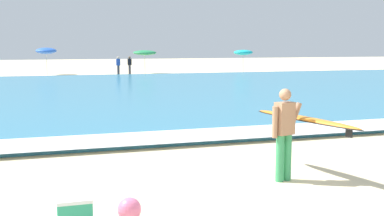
{
  "coord_description": "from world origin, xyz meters",
  "views": [
    {
      "loc": [
        -2.97,
        -7.24,
        2.52
      ],
      "look_at": [
        0.3,
        3.12,
        1.1
      ],
      "focal_mm": 45.22,
      "sensor_mm": 36.0,
      "label": 1
    }
  ],
  "objects_px": {
    "beach_umbrella_3": "(243,52)",
    "cooler_box": "(75,211)",
    "beachgoer_near_row_mid": "(118,65)",
    "surfer_with_board": "(295,125)",
    "beach_umbrella_2": "(145,53)",
    "beachgoer_near_row_left": "(130,65)",
    "beach_ball": "(129,209)",
    "beach_umbrella_1": "(46,51)"
  },
  "relations": [
    {
      "from": "beachgoer_near_row_mid",
      "to": "beach_umbrella_1",
      "type": "bearing_deg",
      "value": 149.8
    },
    {
      "from": "beachgoer_near_row_left",
      "to": "beach_ball",
      "type": "distance_m",
      "value": 34.35
    },
    {
      "from": "beachgoer_near_row_mid",
      "to": "beach_ball",
      "type": "xyz_separation_m",
      "value": [
        -5.02,
        -33.13,
        -0.67
      ]
    },
    {
      "from": "beach_umbrella_1",
      "to": "cooler_box",
      "type": "bearing_deg",
      "value": -90.28
    },
    {
      "from": "beach_umbrella_2",
      "to": "beachgoer_near_row_left",
      "type": "distance_m",
      "value": 2.56
    },
    {
      "from": "beach_umbrella_3",
      "to": "cooler_box",
      "type": "height_order",
      "value": "beach_umbrella_3"
    },
    {
      "from": "surfer_with_board",
      "to": "cooler_box",
      "type": "xyz_separation_m",
      "value": [
        -4.12,
        -1.12,
        -0.85
      ]
    },
    {
      "from": "surfer_with_board",
      "to": "beachgoer_near_row_mid",
      "type": "relative_size",
      "value": 1.74
    },
    {
      "from": "surfer_with_board",
      "to": "beach_ball",
      "type": "relative_size",
      "value": 7.94
    },
    {
      "from": "beach_umbrella_3",
      "to": "beachgoer_near_row_left",
      "type": "height_order",
      "value": "beach_umbrella_3"
    },
    {
      "from": "beach_umbrella_3",
      "to": "cooler_box",
      "type": "relative_size",
      "value": 4.28
    },
    {
      "from": "beach_umbrella_2",
      "to": "beach_umbrella_3",
      "type": "bearing_deg",
      "value": -8.45
    },
    {
      "from": "beach_umbrella_2",
      "to": "beachgoer_near_row_left",
      "type": "xyz_separation_m",
      "value": [
        -1.66,
        -1.67,
        -0.99
      ]
    },
    {
      "from": "surfer_with_board",
      "to": "beachgoer_near_row_left",
      "type": "relative_size",
      "value": 1.74
    },
    {
      "from": "beach_umbrella_1",
      "to": "beach_umbrella_3",
      "type": "xyz_separation_m",
      "value": [
        17.17,
        -2.23,
        -0.18
      ]
    },
    {
      "from": "beach_umbrella_3",
      "to": "beach_umbrella_2",
      "type": "bearing_deg",
      "value": 171.55
    },
    {
      "from": "beach_umbrella_1",
      "to": "beach_umbrella_3",
      "type": "height_order",
      "value": "beach_umbrella_1"
    },
    {
      "from": "beach_umbrella_2",
      "to": "beach_umbrella_3",
      "type": "xyz_separation_m",
      "value": [
        8.85,
        -1.32,
        -0.0
      ]
    },
    {
      "from": "surfer_with_board",
      "to": "beachgoer_near_row_mid",
      "type": "height_order",
      "value": "surfer_with_board"
    },
    {
      "from": "surfer_with_board",
      "to": "beach_ball",
      "type": "distance_m",
      "value": 3.69
    },
    {
      "from": "surfer_with_board",
      "to": "beach_umbrella_2",
      "type": "xyz_separation_m",
      "value": [
        4.38,
        34.21,
        0.8
      ]
    },
    {
      "from": "beach_umbrella_3",
      "to": "beachgoer_near_row_left",
      "type": "distance_m",
      "value": 10.57
    },
    {
      "from": "beach_umbrella_2",
      "to": "beach_umbrella_3",
      "type": "relative_size",
      "value": 0.99
    },
    {
      "from": "beach_umbrella_2",
      "to": "beach_umbrella_3",
      "type": "height_order",
      "value": "beach_umbrella_3"
    },
    {
      "from": "beach_ball",
      "to": "beach_umbrella_1",
      "type": "bearing_deg",
      "value": 90.91
    },
    {
      "from": "beach_umbrella_2",
      "to": "beach_ball",
      "type": "relative_size",
      "value": 6.01
    },
    {
      "from": "cooler_box",
      "to": "beach_umbrella_2",
      "type": "bearing_deg",
      "value": 76.48
    },
    {
      "from": "beachgoer_near_row_mid",
      "to": "beachgoer_near_row_left",
      "type": "bearing_deg",
      "value": 32.07
    },
    {
      "from": "beachgoer_near_row_left",
      "to": "cooler_box",
      "type": "relative_size",
      "value": 3.23
    },
    {
      "from": "surfer_with_board",
      "to": "cooler_box",
      "type": "bearing_deg",
      "value": -164.83
    },
    {
      "from": "beachgoer_near_row_mid",
      "to": "cooler_box",
      "type": "relative_size",
      "value": 3.23
    },
    {
      "from": "beach_umbrella_1",
      "to": "beach_ball",
      "type": "xyz_separation_m",
      "value": [
        0.58,
        -36.39,
        -1.85
      ]
    },
    {
      "from": "beachgoer_near_row_left",
      "to": "beach_umbrella_3",
      "type": "bearing_deg",
      "value": 1.96
    },
    {
      "from": "beachgoer_near_row_left",
      "to": "beach_ball",
      "type": "relative_size",
      "value": 4.57
    },
    {
      "from": "surfer_with_board",
      "to": "beach_umbrella_3",
      "type": "bearing_deg",
      "value": 68.08
    },
    {
      "from": "surfer_with_board",
      "to": "beachgoer_near_row_left",
      "type": "xyz_separation_m",
      "value": [
        2.72,
        32.54,
        -0.19
      ]
    },
    {
      "from": "beach_umbrella_3",
      "to": "beachgoer_near_row_left",
      "type": "xyz_separation_m",
      "value": [
        -10.52,
        -0.36,
        -0.99
      ]
    },
    {
      "from": "surfer_with_board",
      "to": "beach_umbrella_2",
      "type": "distance_m",
      "value": 34.5
    },
    {
      "from": "beach_umbrella_1",
      "to": "beachgoer_near_row_left",
      "type": "bearing_deg",
      "value": -21.29
    },
    {
      "from": "surfer_with_board",
      "to": "beachgoer_near_row_mid",
      "type": "xyz_separation_m",
      "value": [
        1.66,
        31.87,
        -0.19
      ]
    },
    {
      "from": "beach_ball",
      "to": "cooler_box",
      "type": "xyz_separation_m",
      "value": [
        -0.76,
        0.15,
        0.01
      ]
    },
    {
      "from": "beachgoer_near_row_left",
      "to": "beachgoer_near_row_mid",
      "type": "distance_m",
      "value": 1.25
    }
  ]
}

